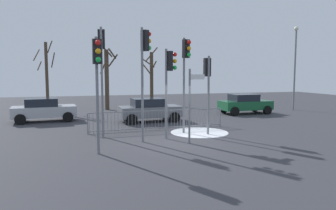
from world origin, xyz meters
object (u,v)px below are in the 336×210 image
Objects in this scene: traffic_light_foreground_left at (144,59)px; bare_tree_left at (47,75)px; traffic_light_mid_left at (207,77)px; traffic_light_mid_right at (97,69)px; street_lamp at (295,59)px; direction_sign_post at (191,102)px; car_green_near at (245,103)px; car_grey_trailing at (149,109)px; traffic_light_rear_right at (186,64)px; car_silver_mid at (44,109)px; traffic_light_foreground_right at (102,58)px; bare_tree_centre at (151,76)px; traffic_light_rear_left at (169,73)px; bare_tree_right at (107,77)px.

bare_tree_left reaches higher than traffic_light_foreground_left.
traffic_light_mid_left is 0.89× the size of traffic_light_mid_right.
street_lamp reaches higher than traffic_light_mid_right.
traffic_light_foreground_left is 0.74× the size of street_lamp.
direction_sign_post is 11.10m from car_green_near.
traffic_light_foreground_left is 6.49m from car_grey_trailing.
car_green_near is 0.69× the size of bare_tree_left.
street_lamp is (12.39, 9.32, 2.34)m from direction_sign_post.
bare_tree_left is (-7.51, 11.66, -0.61)m from traffic_light_rear_right.
traffic_light_mid_left reaches higher than car_silver_mid.
car_silver_mid is (-6.79, 8.32, -1.04)m from direction_sign_post.
traffic_light_rear_right reaches higher than traffic_light_mid_right.
traffic_light_foreground_right is 15.92m from bare_tree_centre.
bare_tree_centre reaches higher than bare_tree_left.
bare_tree_left is (-0.22, 5.48, 2.13)m from car_silver_mid.
bare_tree_left is at bearing 167.00° from street_lamp.
traffic_light_mid_left is 1.20× the size of direction_sign_post.
traffic_light_rear_left reaches higher than traffic_light_mid_left.
car_grey_trailing is (3.17, 3.97, -3.01)m from traffic_light_foreground_right.
traffic_light_foreground_right reaches higher than traffic_light_rear_right.
traffic_light_mid_right is 1.14× the size of car_green_near.
traffic_light_rear_right is 1.23× the size of car_grey_trailing.
traffic_light_mid_left is 0.78× the size of traffic_light_foreground_left.
bare_tree_left is 1.00× the size of bare_tree_centre.
traffic_light_foreground_right is 4.78m from direction_sign_post.
street_lamp is at bearing 10.10° from car_green_near.
bare_tree_right reaches higher than traffic_light_foreground_right.
direction_sign_post is at bearing -63.07° from bare_tree_left.
traffic_light_rear_left is 14.15m from bare_tree_left.
bare_tree_left reaches higher than car_silver_mid.
direction_sign_post is at bearing -80.27° from bare_tree_right.
traffic_light_foreground_right is 1.08× the size of traffic_light_rear_right.
direction_sign_post is 0.83× the size of car_grey_trailing.
car_green_near is 0.57× the size of street_lamp.
traffic_light_mid_right is 0.83× the size of bare_tree_right.
street_lamp is 1.22× the size of bare_tree_left.
direction_sign_post reaches higher than car_grey_trailing.
traffic_light_rear_left is 1.08× the size of car_green_near.
traffic_light_mid_right is 8.60m from car_grey_trailing.
traffic_light_foreground_right is 1.04× the size of traffic_light_foreground_left.
traffic_light_foreground_left is 0.95× the size of bare_tree_right.
car_grey_trailing is (0.23, 5.29, -2.28)m from traffic_light_rear_left.
direction_sign_post is 0.82× the size of car_silver_mid.
bare_tree_left is (-3.45, 11.31, -0.89)m from traffic_light_foreground_right.
traffic_light_mid_left is 0.94× the size of traffic_light_rear_left.
traffic_light_mid_left is at bearing 38.82° from direction_sign_post.
street_lamp reaches higher than car_green_near.
traffic_light_rear_left is at bearing -16.46° from traffic_light_foreground_right.
bare_tree_right is at bearing 152.08° from traffic_light_foreground_left.
traffic_light_mid_left is at bearing 102.75° from traffic_light_rear_left.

